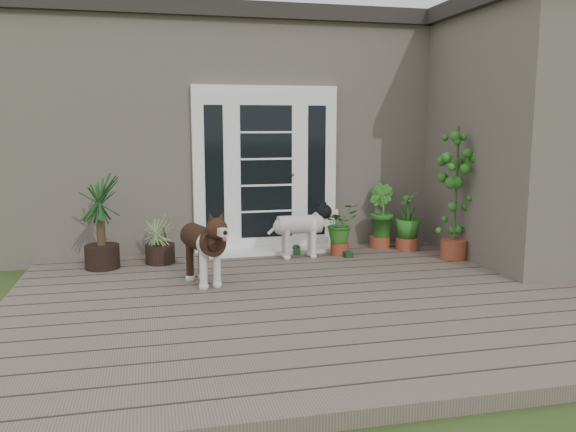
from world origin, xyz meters
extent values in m
cube|color=#6B5B4C|center=(0.00, 0.40, 0.06)|extent=(6.20, 4.60, 0.12)
cube|color=#665E54|center=(0.00, 4.65, 1.55)|extent=(7.40, 4.00, 3.10)
cube|color=#2D2826|center=(0.00, 4.65, 3.20)|extent=(7.60, 4.20, 0.20)
cube|color=#665E54|center=(2.90, 1.50, 1.55)|extent=(1.60, 2.40, 3.10)
cube|color=#2D2826|center=(2.90, 1.50, 3.20)|extent=(1.80, 2.60, 0.20)
cube|color=white|center=(-0.20, 2.60, 1.19)|extent=(1.90, 0.14, 2.15)
cube|color=white|center=(-0.20, 2.40, 0.14)|extent=(1.60, 0.40, 0.05)
imported|color=#295C1A|center=(0.66, 2.08, 0.42)|extent=(0.60, 0.60, 0.59)
imported|color=#17531A|center=(1.32, 2.35, 0.44)|extent=(0.51, 0.51, 0.64)
imported|color=#235016|center=(1.63, 2.16, 0.44)|extent=(0.53, 0.53, 0.64)
camera|label=1|loc=(-1.68, -4.96, 1.80)|focal=36.63mm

